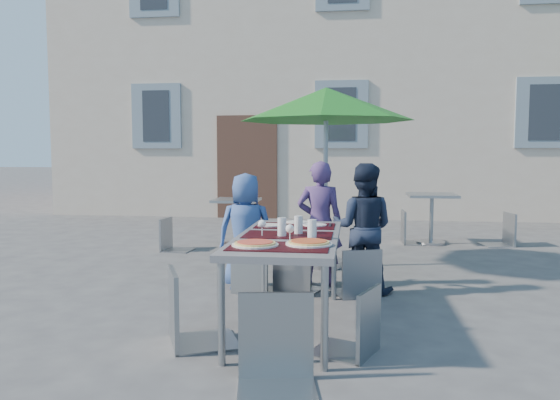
# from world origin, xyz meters

# --- Properties ---
(ground) EXTENTS (90.00, 90.00, 0.00)m
(ground) POSITION_xyz_m (0.00, 0.00, 0.00)
(ground) COLOR #414244
(ground) RESTS_ON ground
(building) EXTENTS (13.60, 8.20, 11.10)m
(building) POSITION_xyz_m (-0.00, 11.50, 4.85)
(building) COLOR #B9A795
(building) RESTS_ON ground
(dining_table) EXTENTS (0.80, 1.85, 0.76)m
(dining_table) POSITION_xyz_m (-0.25, 0.27, 0.70)
(dining_table) COLOR #48484D
(dining_table) RESTS_ON ground
(pizza_near_left) EXTENTS (0.33, 0.33, 0.03)m
(pizza_near_left) POSITION_xyz_m (-0.43, -0.27, 0.77)
(pizza_near_left) COLOR white
(pizza_near_left) RESTS_ON dining_table
(pizza_near_right) EXTENTS (0.34, 0.34, 0.03)m
(pizza_near_right) POSITION_xyz_m (-0.05, -0.18, 0.77)
(pizza_near_right) COLOR white
(pizza_near_right) RESTS_ON dining_table
(glassware) EXTENTS (0.47, 0.46, 0.15)m
(glassware) POSITION_xyz_m (-0.21, 0.19, 0.83)
(glassware) COLOR silver
(glassware) RESTS_ON dining_table
(place_settings) EXTENTS (0.66, 0.47, 0.01)m
(place_settings) POSITION_xyz_m (-0.27, 0.89, 0.76)
(place_settings) COLOR white
(place_settings) RESTS_ON dining_table
(child_0) EXTENTS (0.60, 0.41, 1.20)m
(child_0) POSITION_xyz_m (-0.84, 1.48, 0.60)
(child_0) COLOR #365596
(child_0) RESTS_ON ground
(child_1) EXTENTS (0.49, 0.33, 1.32)m
(child_1) POSITION_xyz_m (-0.09, 1.70, 0.66)
(child_1) COLOR #4D356C
(child_1) RESTS_ON ground
(child_2) EXTENTS (0.69, 0.46, 1.31)m
(child_2) POSITION_xyz_m (0.36, 1.49, 0.65)
(child_2) COLOR #192237
(child_2) RESTS_ON ground
(chair_0) EXTENTS (0.49, 0.49, 0.90)m
(chair_0) POSITION_xyz_m (-0.72, 1.27, 0.52)
(chair_0) COLOR gray
(chair_0) RESTS_ON ground
(chair_1) EXTENTS (0.51, 0.51, 0.92)m
(chair_1) POSITION_xyz_m (-0.31, 1.34, 0.54)
(chair_1) COLOR gray
(chair_1) RESTS_ON ground
(chair_2) EXTENTS (0.52, 0.53, 0.91)m
(chair_2) POSITION_xyz_m (0.32, 1.28, 0.53)
(chair_2) COLOR gray
(chair_2) RESTS_ON ground
(chair_3) EXTENTS (0.62, 0.62, 1.06)m
(chair_3) POSITION_xyz_m (-0.93, -0.24, 0.63)
(chair_3) COLOR gray
(chair_3) RESTS_ON ground
(chair_4) EXTENTS (0.53, 0.52, 0.91)m
(chair_4) POSITION_xyz_m (0.29, -0.28, 0.53)
(chair_4) COLOR gray
(chair_4) RESTS_ON ground
(chair_5) EXTENTS (0.54, 0.54, 1.05)m
(chair_5) POSITION_xyz_m (-0.19, -0.88, 0.62)
(chair_5) COLOR gray
(chair_5) RESTS_ON ground
(patio_umbrella) EXTENTS (2.12, 2.12, 2.20)m
(patio_umbrella) POSITION_xyz_m (-0.08, 2.65, 1.97)
(patio_umbrella) COLOR #9C9EA4
(patio_umbrella) RESTS_ON ground
(cafe_table_0) EXTENTS (0.66, 0.66, 0.71)m
(cafe_table_0) POSITION_xyz_m (-1.49, 4.01, 0.47)
(cafe_table_0) COLOR #9C9EA4
(cafe_table_0) RESTS_ON ground
(bg_chair_l_0) EXTENTS (0.44, 0.43, 0.89)m
(bg_chair_l_0) POSITION_xyz_m (-2.32, 3.48, 0.52)
(bg_chair_l_0) COLOR gray
(bg_chair_l_0) RESTS_ON ground
(bg_chair_r_0) EXTENTS (0.49, 0.48, 0.85)m
(bg_chair_r_0) POSITION_xyz_m (-1.16, 3.61, 0.49)
(bg_chair_r_0) COLOR gray
(bg_chair_r_0) RESTS_ON ground
(cafe_table_1) EXTENTS (0.73, 0.73, 0.78)m
(cafe_table_1) POSITION_xyz_m (1.46, 4.56, 0.54)
(cafe_table_1) COLOR #9C9EA4
(cafe_table_1) RESTS_ON ground
(bg_chair_l_1) EXTENTS (0.45, 0.44, 0.97)m
(bg_chair_l_1) POSITION_xyz_m (1.15, 4.56, 0.57)
(bg_chair_l_1) COLOR gray
(bg_chair_l_1) RESTS_ON ground
(bg_chair_r_1) EXTENTS (0.48, 0.48, 0.94)m
(bg_chair_r_1) POSITION_xyz_m (2.53, 4.57, 0.55)
(bg_chair_r_1) COLOR #93999E
(bg_chair_r_1) RESTS_ON ground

